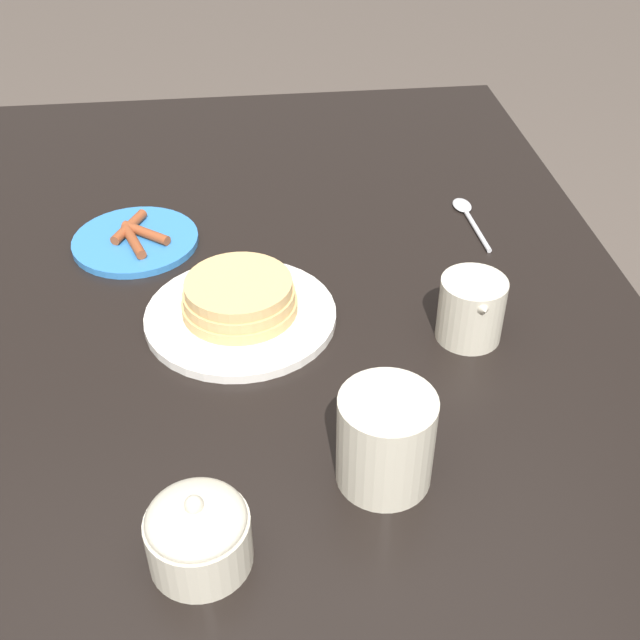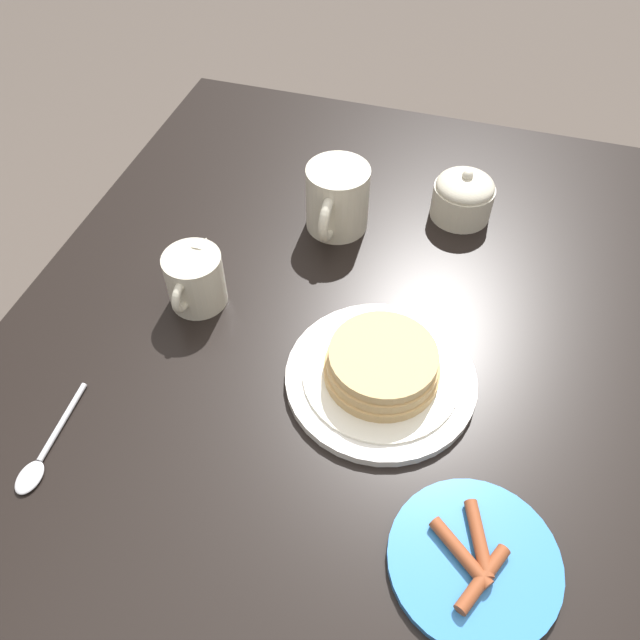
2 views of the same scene
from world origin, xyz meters
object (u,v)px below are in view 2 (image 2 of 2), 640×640
at_px(coffee_mug, 337,199).
at_px(creamer_pitcher, 195,278).
at_px(pancake_plate, 381,371).
at_px(spoon, 42,456).
at_px(side_plate_bacon, 474,561).
at_px(sugar_bowl, 463,196).

relative_size(coffee_mug, creamer_pitcher, 1.13).
distance_m(pancake_plate, spoon, 0.41).
xyz_separation_m(side_plate_bacon, creamer_pitcher, (-0.25, -0.41, 0.04)).
relative_size(side_plate_bacon, sugar_bowl, 1.89).
distance_m(sugar_bowl, spoon, 0.68).
bearing_deg(pancake_plate, creamer_pitcher, -102.89).
relative_size(side_plate_bacon, coffee_mug, 1.35).
distance_m(coffee_mug, sugar_bowl, 0.20).
xyz_separation_m(pancake_plate, creamer_pitcher, (-0.06, -0.27, 0.02)).
bearing_deg(spoon, sugar_bowl, 145.08).
distance_m(coffee_mug, spoon, 0.53).
distance_m(coffee_mug, creamer_pitcher, 0.25).
bearing_deg(spoon, pancake_plate, 121.91).
height_order(pancake_plate, sugar_bowl, sugar_bowl).
relative_size(pancake_plate, side_plate_bacon, 1.34).
height_order(coffee_mug, sugar_bowl, coffee_mug).
xyz_separation_m(pancake_plate, spoon, (0.21, -0.34, -0.02)).
xyz_separation_m(coffee_mug, sugar_bowl, (-0.08, 0.18, -0.01)).
bearing_deg(sugar_bowl, creamer_pitcher, -48.34).
bearing_deg(pancake_plate, side_plate_bacon, 36.39).
relative_size(pancake_plate, spoon, 1.59).
height_order(creamer_pitcher, spoon, creamer_pitcher).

